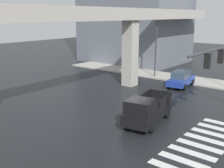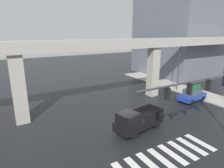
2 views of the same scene
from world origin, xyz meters
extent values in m
plane|color=black|center=(0.00, 0.00, 0.00)|extent=(120.00, 120.00, 0.00)
cube|color=silver|center=(-2.75, -5.49, 0.01)|extent=(0.55, 2.80, 0.01)
cube|color=silver|center=(-1.65, -5.49, 0.01)|extent=(0.55, 2.80, 0.01)
cube|color=silver|center=(-0.55, -5.49, 0.01)|extent=(0.55, 2.80, 0.01)
cube|color=silver|center=(0.55, -5.49, 0.01)|extent=(0.55, 2.80, 0.01)
cube|color=silver|center=(1.65, -5.49, 0.01)|extent=(0.55, 2.80, 0.01)
cube|color=silver|center=(2.75, -5.49, 0.01)|extent=(0.55, 2.80, 0.01)
cube|color=silver|center=(3.85, -5.49, 0.01)|extent=(0.55, 2.80, 0.01)
cube|color=#ADA89E|center=(0.00, 6.20, 7.61)|extent=(53.92, 1.93, 1.20)
cube|color=#ADA89E|center=(8.75, 6.20, 3.51)|extent=(1.30, 1.30, 7.01)
cube|color=#ADA89E|center=(15.09, 2.00, 0.07)|extent=(4.00, 36.00, 0.15)
cube|color=black|center=(0.71, -1.12, 0.78)|extent=(5.35, 2.75, 0.80)
cube|color=black|center=(-0.71, -1.37, 1.63)|extent=(1.97, 2.01, 0.90)
cube|color=#3F5160|center=(-1.17, -1.45, 1.63)|extent=(0.39, 1.66, 0.77)
cube|color=black|center=(2.00, -1.79, 1.48)|extent=(2.63, 0.55, 0.60)
cube|color=black|center=(1.70, -0.07, 1.48)|extent=(2.63, 0.55, 0.60)
cube|color=black|center=(3.18, -0.70, 1.48)|extent=(0.40, 1.74, 0.60)
cylinder|color=black|center=(-0.69, -2.28, 0.38)|extent=(0.80, 0.41, 0.76)
cylinder|color=black|center=(-1.00, -0.51, 0.38)|extent=(0.80, 0.41, 0.76)
cylinder|color=black|center=(2.43, -1.74, 0.38)|extent=(0.80, 0.41, 0.76)
cylinder|color=black|center=(2.12, 0.04, 0.38)|extent=(0.80, 0.41, 0.76)
cube|color=#1E3899|center=(11.78, 1.57, 0.64)|extent=(4.46, 2.20, 0.64)
cube|color=#384756|center=(11.68, 1.56, 1.34)|extent=(2.38, 1.72, 0.76)
cylinder|color=black|center=(13.01, 2.57, 0.32)|extent=(0.66, 0.31, 0.64)
cylinder|color=black|center=(13.19, 0.85, 0.32)|extent=(0.66, 0.31, 0.64)
cylinder|color=black|center=(10.36, 2.29, 0.32)|extent=(0.66, 0.31, 0.64)
cylinder|color=black|center=(10.54, 0.58, 0.32)|extent=(0.66, 0.31, 0.64)
cube|color=black|center=(1.64, -5.54, 5.08)|extent=(0.24, 0.32, 0.84)
sphere|color=green|center=(1.64, -5.54, 4.82)|extent=(0.17, 0.17, 0.17)
cube|color=black|center=(-0.56, -5.54, 5.08)|extent=(0.24, 0.32, 0.84)
sphere|color=green|center=(-0.56, -5.54, 4.82)|extent=(0.17, 0.17, 0.17)
cube|color=#19722D|center=(2.28, -5.54, 5.15)|extent=(1.10, 0.04, 0.28)
cylinder|color=#38383D|center=(13.89, 6.05, 3.50)|extent=(0.16, 0.16, 7.00)
ellipsoid|color=beige|center=(13.89, 6.05, 7.12)|extent=(0.44, 0.70, 0.24)
camera|label=1|loc=(-15.47, -10.89, 7.52)|focal=44.43mm
camera|label=2|loc=(-9.78, -14.16, 9.05)|focal=30.63mm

